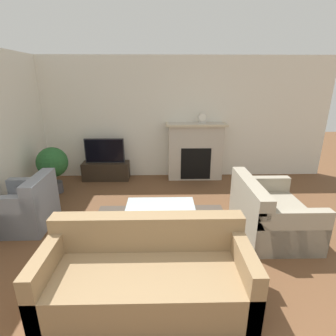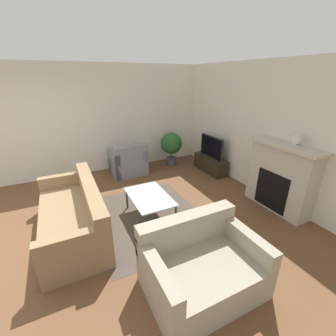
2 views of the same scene
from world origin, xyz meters
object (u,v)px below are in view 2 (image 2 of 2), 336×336
at_px(coffee_table, 149,198).
at_px(potted_plant, 171,145).
at_px(mantel_clock, 296,139).
at_px(tv, 211,147).
at_px(couch_loveseat, 201,267).
at_px(couch_sectional, 75,217).
at_px(armchair_by_window, 128,163).

relative_size(coffee_table, potted_plant, 1.07).
bearing_deg(mantel_clock, coffee_table, -111.63).
relative_size(tv, coffee_table, 0.87).
height_order(tv, mantel_clock, mantel_clock).
bearing_deg(couch_loveseat, mantel_clock, 16.91).
relative_size(couch_sectional, potted_plant, 2.19).
distance_m(couch_sectional, armchair_by_window, 2.45).
bearing_deg(armchair_by_window, potted_plant, -177.69).
xyz_separation_m(tv, couch_sectional, (1.13, -3.50, -0.40)).
height_order(couch_sectional, coffee_table, couch_sectional).
xyz_separation_m(couch_loveseat, armchair_by_window, (-3.71, 0.24, 0.01)).
xyz_separation_m(tv, coffee_table, (1.26, -2.26, -0.30)).
height_order(tv, couch_loveseat, tv).
relative_size(couch_sectional, mantel_clock, 9.30).
height_order(potted_plant, mantel_clock, mantel_clock).
distance_m(tv, armchair_by_window, 2.20).
distance_m(couch_loveseat, mantel_clock, 2.67).
height_order(coffee_table, potted_plant, potted_plant).
bearing_deg(couch_loveseat, couch_sectional, 125.31).
bearing_deg(tv, mantel_clock, 1.81).
relative_size(tv, mantel_clock, 3.93).
bearing_deg(coffee_table, mantel_clock, 68.37).
relative_size(potted_plant, mantel_clock, 4.24).
bearing_deg(armchair_by_window, couch_sectional, 51.83).
distance_m(tv, coffee_table, 2.60).
bearing_deg(tv, armchair_by_window, -112.05).
distance_m(couch_sectional, couch_loveseat, 2.16).
bearing_deg(coffee_table, couch_loveseat, 0.01).
xyz_separation_m(couch_sectional, mantel_clock, (1.05, 3.57, 1.11)).
bearing_deg(couch_loveseat, tv, 52.06).
relative_size(couch_loveseat, coffee_table, 1.30).
bearing_deg(mantel_clock, armchair_by_window, -145.27).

